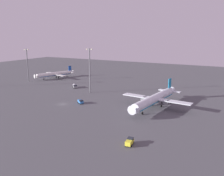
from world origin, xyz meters
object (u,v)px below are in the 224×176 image
fuel_truck (75,86)px  apron_light_west (27,63)px  airplane_terminal_side (155,99)px  maintenance_van (130,142)px  cargo_loader (81,101)px  apron_light_east (90,68)px  airplane_taxiway_distant (55,74)px

fuel_truck → apron_light_west: size_ratio=0.24×
fuel_truck → airplane_terminal_side: bearing=117.1°
airplane_terminal_side → maintenance_van: 45.94m
fuel_truck → apron_light_west: apron_light_west is taller
apron_light_west → cargo_loader: bearing=-23.3°
cargo_loader → apron_light_west: 81.47m
apron_light_east → apron_light_west: 64.65m
airplane_terminal_side → fuel_truck: bearing=-9.9°
fuel_truck → apron_light_west: (-46.94, 1.62, 13.25)m
airplane_taxiway_distant → maintenance_van: (109.04, -85.49, -2.33)m
cargo_loader → apron_light_east: bearing=-124.4°
fuel_truck → cargo_loader: size_ratio=1.34×
fuel_truck → cargo_loader: 40.36m
fuel_truck → apron_light_west: 48.80m
airplane_taxiway_distant → apron_light_west: apron_light_west is taller
cargo_loader → apron_light_west: size_ratio=0.18×
airplane_terminal_side → airplane_taxiway_distant: bearing=-16.1°
cargo_loader → apron_light_west: (-73.82, 31.73, 13.44)m
apron_light_west → airplane_taxiway_distant: bearing=67.2°
airplane_terminal_side → airplane_taxiway_distant: airplane_terminal_side is taller
apron_light_east → airplane_taxiway_distant: bearing=152.1°
apron_light_east → apron_light_west: apron_light_east is taller
fuel_truck → apron_light_east: (17.18, -6.58, 14.46)m
cargo_loader → apron_light_east: 29.36m
apron_light_east → apron_light_west: bearing=172.7°
fuel_truck → apron_light_east: apron_light_east is taller
maintenance_van → fuel_truck: bearing=131.2°
airplane_terminal_side → apron_light_west: apron_light_west is taller
fuel_truck → apron_light_east: 23.40m
airplane_taxiway_distant → fuel_truck: size_ratio=5.79×
maintenance_van → fuel_truck: size_ratio=0.72×
apron_light_west → apron_light_east: bearing=-7.3°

